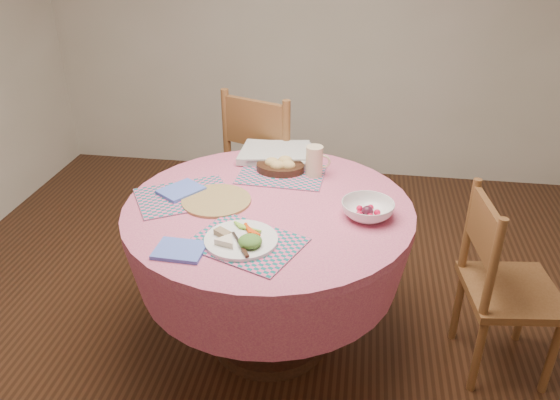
{
  "coord_description": "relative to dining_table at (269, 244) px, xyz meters",
  "views": [
    {
      "loc": [
        0.36,
        -2.01,
        1.87
      ],
      "look_at": [
        0.05,
        0.0,
        0.78
      ],
      "focal_mm": 35.0,
      "sensor_mm": 36.0,
      "label": 1
    }
  ],
  "objects": [
    {
      "name": "ground",
      "position": [
        0.0,
        0.0,
        -0.56
      ],
      "size": [
        4.0,
        4.0,
        0.0
      ],
      "primitive_type": "plane",
      "color": "#331C0F",
      "rests_on": "ground"
    },
    {
      "name": "fruit_bowl",
      "position": [
        0.42,
        -0.03,
        0.23
      ],
      "size": [
        0.24,
        0.24,
        0.07
      ],
      "rotation": [
        0.0,
        0.0,
        -0.11
      ],
      "color": "white",
      "rests_on": "dining_table"
    },
    {
      "name": "bread_bowl",
      "position": [
        0.0,
        0.34,
        0.23
      ],
      "size": [
        0.23,
        0.23,
        0.08
      ],
      "color": "black",
      "rests_on": "placemat_back"
    },
    {
      "name": "newspaper_stack",
      "position": [
        -0.05,
        0.5,
        0.22
      ],
      "size": [
        0.37,
        0.3,
        0.04
      ],
      "rotation": [
        0.0,
        0.0,
        -0.01
      ],
      "color": "silver",
      "rests_on": "dining_table"
    },
    {
      "name": "latte_mug",
      "position": [
        0.17,
        0.32,
        0.27
      ],
      "size": [
        0.12,
        0.08,
        0.14
      ],
      "color": "beige",
      "rests_on": "placemat_back"
    },
    {
      "name": "napkin_near",
      "position": [
        -0.26,
        -0.4,
        0.2
      ],
      "size": [
        0.19,
        0.15,
        0.01
      ],
      "primitive_type": "cube",
      "rotation": [
        0.0,
        0.0,
        -0.04
      ],
      "color": "#506ACF",
      "rests_on": "dining_table"
    },
    {
      "name": "chair_right",
      "position": [
        1.01,
        0.0,
        -0.1
      ],
      "size": [
        0.43,
        0.45,
        0.87
      ],
      "rotation": [
        0.0,
        0.0,
        1.69
      ],
      "color": "brown",
      "rests_on": "ground"
    },
    {
      "name": "dinner_plate",
      "position": [
        -0.04,
        -0.31,
        0.22
      ],
      "size": [
        0.28,
        0.28,
        0.05
      ],
      "rotation": [
        0.0,
        0.0,
        -0.6
      ],
      "color": "white",
      "rests_on": "placemat_front"
    },
    {
      "name": "napkin_far",
      "position": [
        -0.4,
        0.05,
        0.21
      ],
      "size": [
        0.22,
        0.23,
        0.01
      ],
      "primitive_type": "cube",
      "rotation": [
        0.0,
        0.0,
        0.95
      ],
      "color": "#506ACF",
      "rests_on": "placemat_left"
    },
    {
      "name": "dining_table",
      "position": [
        0.0,
        0.0,
        0.0
      ],
      "size": [
        1.24,
        1.24,
        0.75
      ],
      "color": "#D4637E",
      "rests_on": "ground"
    },
    {
      "name": "chair_back",
      "position": [
        -0.14,
        0.83,
        -0.03
      ],
      "size": [
        0.6,
        0.59,
        1.01
      ],
      "rotation": [
        0.0,
        0.0,
        2.77
      ],
      "color": "brown",
      "rests_on": "ground"
    },
    {
      "name": "placemat_back",
      "position": [
        0.01,
        0.31,
        0.2
      ],
      "size": [
        0.41,
        0.32,
        0.01
      ],
      "primitive_type": "cube",
      "rotation": [
        0.0,
        0.0,
        -0.05
      ],
      "color": "#116062",
      "rests_on": "dining_table"
    },
    {
      "name": "placemat_front",
      "position": [
        -0.03,
        -0.31,
        0.2
      ],
      "size": [
        0.48,
        0.43,
        0.01
      ],
      "primitive_type": "cube",
      "rotation": [
        0.0,
        0.0,
        -0.39
      ],
      "color": "#116062",
      "rests_on": "dining_table"
    },
    {
      "name": "placemat_left",
      "position": [
        -0.38,
        0.02,
        0.2
      ],
      "size": [
        0.5,
        0.46,
        0.01
      ],
      "primitive_type": "cube",
      "rotation": [
        0.0,
        0.0,
        0.53
      ],
      "color": "#116062",
      "rests_on": "dining_table"
    },
    {
      "name": "wicker_trivet",
      "position": [
        -0.23,
        -0.0,
        0.2
      ],
      "size": [
        0.3,
        0.3,
        0.01
      ],
      "primitive_type": "cylinder",
      "color": "olive",
      "rests_on": "dining_table"
    }
  ]
}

